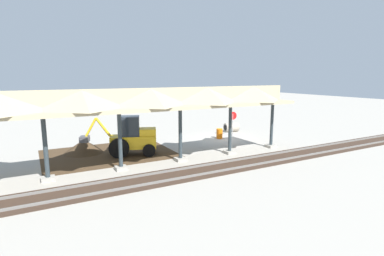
# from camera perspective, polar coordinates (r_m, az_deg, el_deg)

# --- Properties ---
(ground_plane) EXTENTS (120.00, 120.00, 0.00)m
(ground_plane) POSITION_cam_1_polar(r_m,az_deg,el_deg) (27.43, 5.93, -1.97)
(ground_plane) COLOR #9E998E
(dirt_work_zone) EXTENTS (9.05, 7.00, 0.01)m
(dirt_work_zone) POSITION_cam_1_polar(r_m,az_deg,el_deg) (22.84, -15.57, -4.72)
(dirt_work_zone) COLOR #42301E
(dirt_work_zone) RESTS_ON ground
(platform_canopy) EXTENTS (25.39, 3.20, 4.90)m
(platform_canopy) POSITION_cam_1_polar(r_m,az_deg,el_deg) (18.09, -13.85, 5.02)
(platform_canopy) COLOR #9E998E
(platform_canopy) RESTS_ON ground
(rail_tracks) EXTENTS (60.00, 2.58, 0.15)m
(rail_tracks) POSITION_cam_1_polar(r_m,az_deg,el_deg) (22.01, 16.73, -5.26)
(rail_tracks) COLOR slate
(rail_tracks) RESTS_ON ground
(stop_sign) EXTENTS (0.73, 0.26, 2.30)m
(stop_sign) POSITION_cam_1_polar(r_m,az_deg,el_deg) (28.43, 7.76, 1.80)
(stop_sign) COLOR gray
(stop_sign) RESTS_ON ground
(backhoe) EXTENTS (5.30, 2.95, 2.82)m
(backhoe) POSITION_cam_1_polar(r_m,az_deg,el_deg) (21.82, -11.49, -1.83)
(backhoe) COLOR yellow
(backhoe) RESTS_ON ground
(dirt_mound) EXTENTS (5.84, 5.84, 1.96)m
(dirt_mound) POSITION_cam_1_polar(r_m,az_deg,el_deg) (23.72, -19.83, -4.42)
(dirt_mound) COLOR #42301E
(dirt_mound) RESTS_ON ground
(concrete_pipe) EXTENTS (1.48, 1.08, 0.92)m
(concrete_pipe) POSITION_cam_1_polar(r_m,az_deg,el_deg) (30.69, 7.49, 0.14)
(concrete_pipe) COLOR #9E9384
(concrete_pipe) RESTS_ON ground
(traffic_barrel) EXTENTS (0.56, 0.56, 0.90)m
(traffic_barrel) POSITION_cam_1_polar(r_m,az_deg,el_deg) (27.29, 5.25, -1.06)
(traffic_barrel) COLOR orange
(traffic_barrel) RESTS_ON ground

